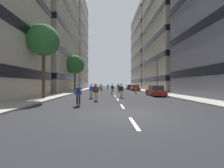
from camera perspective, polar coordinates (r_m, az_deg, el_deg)
ground_plane at (r=38.16m, az=-0.14°, el=-2.59°), size 177.14×177.14×0.00m
sidewalk_left at (r=42.44m, az=-11.73°, el=-2.23°), size 2.72×81.19×0.14m
sidewalk_right at (r=42.91m, az=11.00°, el=-2.20°), size 2.72×81.19×0.14m
lane_markings at (r=39.13m, az=-0.19°, el=-2.51°), size 0.16×67.20×0.01m
building_left_mid at (r=42.68m, az=-25.61°, el=19.03°), size 15.37×22.55×31.09m
building_left_far at (r=62.19m, az=-17.58°, el=14.93°), size 15.37×21.99×35.28m
building_right_mid at (r=44.00m, az=24.76°, el=19.93°), size 15.37×18.88×33.26m
building_right_far at (r=62.14m, az=15.87°, el=12.03°), size 15.37×20.09×29.15m
parked_car_near at (r=38.11m, az=8.71°, el=-1.54°), size 1.82×4.40×1.52m
parked_car_mid at (r=22.58m, az=16.25°, el=-2.61°), size 1.82×4.40×1.52m
parked_car_far at (r=46.23m, az=6.83°, el=-1.26°), size 1.82×4.40×1.52m
street_tree_near at (r=19.36m, az=-24.61°, el=14.74°), size 3.57×3.57×8.36m
street_tree_mid at (r=35.00m, az=-13.93°, el=7.14°), size 4.21×4.21×8.07m
streetlamp_right at (r=29.03m, az=16.11°, el=4.76°), size 2.13×0.30×6.50m
skater_0 at (r=12.26m, az=-12.69°, el=-3.36°), size 0.56×0.92×1.78m
skater_1 at (r=25.44m, az=0.09°, el=-1.60°), size 0.53×0.90×1.78m
skater_2 at (r=18.17m, az=-7.88°, el=-2.35°), size 0.57×0.92×1.78m
skater_3 at (r=31.62m, az=2.59°, el=-1.34°), size 0.53×0.90×1.78m
skater_4 at (r=18.81m, az=3.57°, el=-2.27°), size 0.56×0.92×1.78m
skater_5 at (r=31.13m, az=-6.55°, el=-1.36°), size 0.53×0.90×1.78m
skater_6 at (r=15.51m, az=-6.08°, el=-2.65°), size 0.54×0.91×1.78m
skater_7 at (r=37.99m, az=-3.96°, el=-1.11°), size 0.57×0.92×1.78m
skater_8 at (r=46.39m, az=2.25°, el=-0.90°), size 0.54×0.91×1.78m
skater_9 at (r=49.02m, az=-1.58°, el=-0.85°), size 0.55×0.92×1.78m
skater_10 at (r=40.52m, az=-6.20°, el=-1.00°), size 0.56×0.92×1.78m
skater_11 at (r=43.11m, az=-4.51°, el=-0.98°), size 0.54×0.91×1.78m
skater_12 at (r=27.07m, az=8.97°, el=-1.51°), size 0.57×0.92×1.78m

